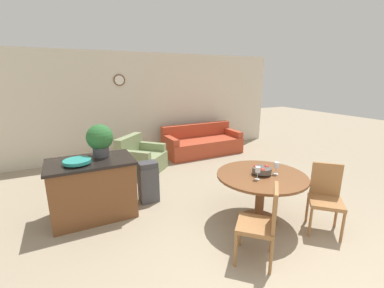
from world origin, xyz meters
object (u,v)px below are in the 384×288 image
Objects in this scene: dining_chair_near_left at (263,221)px; wine_glass_left at (258,170)px; dining_table at (261,185)px; teal_bowl at (77,161)px; couch at (202,144)px; trash_bin at (148,182)px; potted_plant at (100,139)px; wine_glass_right at (277,165)px; dining_chair_near_right at (326,195)px; kitchen_island at (93,188)px; armchair at (141,159)px; fruit_bowl at (262,170)px.

dining_chair_near_left reaches higher than wine_glass_left.
dining_table is 2.64m from teal_bowl.
dining_chair_near_left reaches higher than couch.
trash_bin is 0.33× the size of couch.
teal_bowl is 0.50m from potted_plant.
teal_bowl is (-2.53, 1.25, 0.07)m from wine_glass_right.
dining_chair_near_right is 5.22× the size of wine_glass_right.
dining_chair_near_left is 1.23m from dining_chair_near_right.
wine_glass_right reaches higher than dining_table.
wine_glass_right is 2.75m from kitchen_island.
wine_glass_left and wine_glass_right have the same top height.
wine_glass_left is at bearing 10.55° from dining_chair_near_left.
teal_bowl is at bearing -173.55° from armchair.
dining_chair_near_left reaches higher than wine_glass_right.
fruit_bowl is at bearing -35.64° from potted_plant.
wine_glass_right is at bearing -26.24° from teal_bowl.
wine_glass_left is at bearing -40.36° from potted_plant.
armchair is at bearing -163.59° from couch.
dining_chair_near_right is 3.80m from armchair.
potted_plant is at bearing 7.84° from dining_chair_near_right.
dining_table is at bearing -26.88° from fruit_bowl.
potted_plant is (-2.17, 1.50, 0.30)m from wine_glass_right.
dining_table is 0.87m from dining_chair_near_right.
dining_chair_near_left is (-0.55, -0.67, -0.05)m from dining_table.
dining_chair_near_left is at bearing -129.52° from dining_table.
dining_chair_near_right reaches higher than wine_glass_right.
wine_glass_left is at bearing -34.99° from kitchen_island.
armchair is at bearing 79.13° from trash_bin.
dining_chair_near_left is 2.16m from trash_bin.
potted_plant is 0.41× the size of armchair.
potted_plant is at bearing 35.09° from teal_bowl.
fruit_bowl is 0.38× the size of trash_bin.
fruit_bowl is 0.13× the size of couch.
kitchen_island is 0.58× the size of couch.
kitchen_island is 3.78m from couch.
wine_glass_right is (0.37, 0.03, 0.00)m from wine_glass_left.
wine_glass_right is 0.48× the size of teal_bowl.
teal_bowl is 1.23m from trash_bin.
dining_chair_near_left is at bearing -141.66° from wine_glass_right.
trash_bin is at bearing 5.07° from kitchen_island.
potted_plant is 1.96m from armchair.
trash_bin is (-1.27, 1.35, -0.46)m from fruit_bowl.
kitchen_island is 0.53m from teal_bowl.
armchair is (-0.80, 2.96, -0.60)m from wine_glass_left.
fruit_bowl is 2.61m from teal_bowl.
dining_table is 0.37m from wine_glass_left.
wine_glass_right is at bearing -112.94° from armchair.
trash_bin is (-1.46, 1.43, -0.52)m from wine_glass_right.
fruit_bowl is 0.22m from wine_glass_right.
armchair is (0.29, 1.50, -0.07)m from trash_bin.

